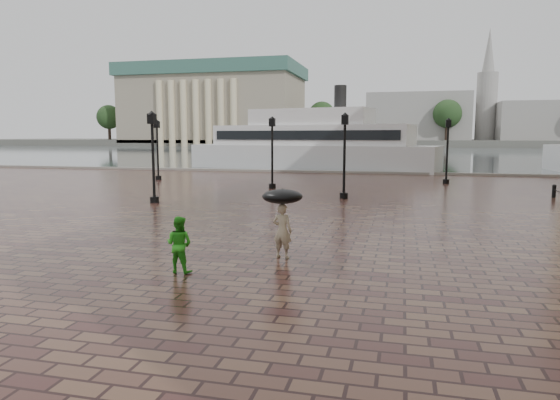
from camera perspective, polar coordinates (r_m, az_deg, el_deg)
name	(u,v)px	position (r m, az deg, el deg)	size (l,w,h in m)	color
ground	(178,256)	(14.26, -11.56, -6.29)	(300.00, 300.00, 0.00)	#321917
harbour_water	(373,152)	(104.73, 10.55, 5.43)	(240.00, 240.00, 0.00)	#41494F
quay_edge	(333,173)	(45.03, 6.11, 3.09)	(80.00, 0.60, 0.30)	slate
far_shore	(385,143)	(172.62, 11.87, 6.44)	(300.00, 60.00, 2.00)	#4C4C47
museum	(214,103)	(168.87, -7.55, 10.90)	(57.00, 32.50, 26.00)	gray
distant_skyline	(552,115)	(167.99, 28.65, 8.57)	(102.50, 22.00, 33.00)	gray
far_trees	(383,115)	(150.75, 11.66, 9.54)	(188.00, 8.00, 13.50)	#2D2119
street_lamps	(277,152)	(31.06, -0.37, 5.52)	(21.44, 14.44, 4.40)	black
adult_pedestrian	(282,231)	(13.62, 0.27, -3.55)	(0.55, 0.36, 1.50)	tan
child_pedestrian	(179,244)	(12.45, -11.45, -5.00)	(0.68, 0.53, 1.39)	green
ferry_near	(311,145)	(50.30, 3.61, 6.35)	(25.48, 10.74, 8.13)	silver
umbrella	(282,196)	(13.47, 0.27, 0.41)	(1.10, 1.10, 1.09)	black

